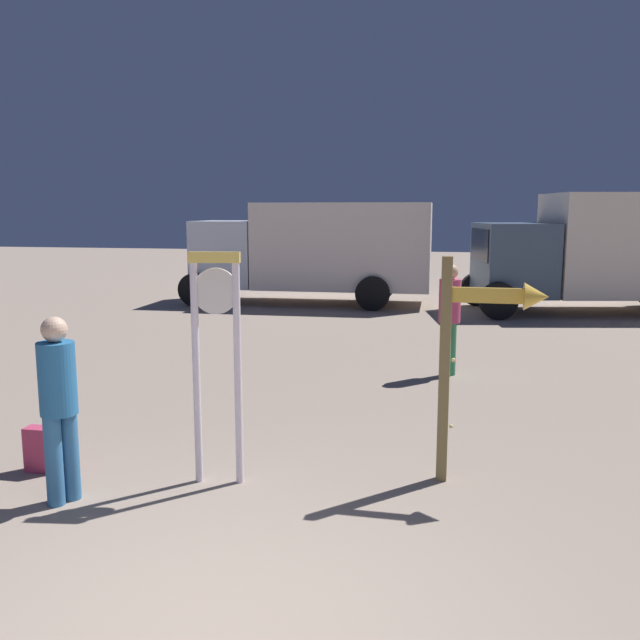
{
  "coord_description": "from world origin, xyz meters",
  "views": [
    {
      "loc": [
        1.38,
        -3.55,
        2.59
      ],
      "look_at": [
        -0.32,
        4.85,
        1.2
      ],
      "focal_mm": 38.11,
      "sensor_mm": 36.0,
      "label": 1
    }
  ],
  "objects": [
    {
      "name": "standing_clock",
      "position": [
        -0.8,
        2.36,
        1.37
      ],
      "size": [
        0.48,
        0.15,
        2.21
      ],
      "color": "silver",
      "rests_on": "ground_plane"
    },
    {
      "name": "arrow_sign",
      "position": [
        1.61,
        2.82,
        1.43
      ],
      "size": [
        0.96,
        0.25,
        2.17
      ],
      "color": "olive",
      "rests_on": "ground_plane"
    },
    {
      "name": "person_near_clock",
      "position": [
        -2.01,
        1.64,
        0.94
      ],
      "size": [
        0.32,
        0.32,
        1.68
      ],
      "color": "teal",
      "rests_on": "ground_plane"
    },
    {
      "name": "backpack",
      "position": [
        -2.64,
        2.26,
        0.22
      ],
      "size": [
        0.31,
        0.21,
        0.45
      ],
      "color": "#C43B5C",
      "rests_on": "ground_plane"
    },
    {
      "name": "person_distant",
      "position": [
        1.28,
        7.11,
        0.99
      ],
      "size": [
        0.34,
        0.34,
        1.77
      ],
      "color": "#3D8A5A",
      "rests_on": "ground_plane"
    },
    {
      "name": "box_truck_near",
      "position": [
        5.32,
        14.83,
        1.63
      ],
      "size": [
        7.06,
        3.74,
        3.01
      ],
      "color": "silver",
      "rests_on": "ground_plane"
    },
    {
      "name": "box_truck_far",
      "position": [
        -2.45,
        15.02,
        1.54
      ],
      "size": [
        6.82,
        2.64,
        2.79
      ],
      "color": "silver",
      "rests_on": "ground_plane"
    }
  ]
}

